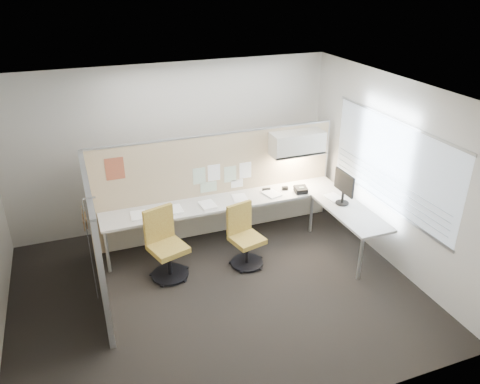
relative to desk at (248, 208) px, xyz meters
name	(u,v)px	position (x,y,z in m)	size (l,w,h in m)	color
floor	(216,291)	(-0.93, -1.13, -0.61)	(5.50, 4.50, 0.01)	black
ceiling	(211,95)	(-0.93, -1.13, 2.20)	(5.50, 4.50, 0.01)	white
wall_back	(173,147)	(-0.93, 1.12, 0.80)	(5.50, 0.02, 2.80)	beige
wall_front	(291,312)	(-0.93, -3.38, 0.80)	(5.50, 0.02, 2.80)	beige
wall_right	(391,173)	(1.82, -1.13, 0.80)	(0.02, 4.50, 2.80)	beige
window_pane	(391,164)	(1.79, -1.13, 0.95)	(0.01, 2.80, 1.30)	#95A1AD
partition_back	(217,185)	(-0.38, 0.47, 0.27)	(4.10, 0.06, 1.75)	tan
partition_left	(95,241)	(-2.43, -0.63, 0.27)	(0.06, 2.20, 1.75)	tan
desk	(248,208)	(0.00, 0.00, 0.00)	(4.00, 2.07, 0.73)	beige
overhead_bin	(297,143)	(0.97, 0.26, 0.91)	(0.90, 0.36, 0.38)	beige
task_light_strip	(296,155)	(0.97, 0.26, 0.70)	(0.60, 0.06, 0.02)	#FFEABF
pinned_papers	(222,176)	(-0.30, 0.44, 0.43)	(1.01, 0.00, 0.47)	#8CBF8C
poster	(115,169)	(-1.98, 0.44, 0.82)	(0.28, 0.00, 0.35)	#ED4E1D
chair_left	(165,246)	(-1.48, -0.47, -0.12)	(0.61, 0.62, 1.04)	black
chair_right	(244,238)	(-0.29, -0.59, -0.16)	(0.54, 0.55, 0.95)	black
monitor	(344,186)	(1.37, -0.61, 0.44)	(0.21, 0.51, 0.54)	black
phone	(300,190)	(0.94, -0.01, 0.18)	(0.23, 0.22, 0.12)	black
stapler	(266,190)	(0.42, 0.25, 0.15)	(0.14, 0.04, 0.05)	black
tape_dispenser	(285,188)	(0.74, 0.18, 0.16)	(0.10, 0.06, 0.06)	black
coat_hook	(86,227)	(-2.51, -1.20, 0.82)	(0.18, 0.45, 1.34)	silver
paper_stack_0	(138,216)	(-1.75, 0.11, 0.14)	(0.23, 0.30, 0.03)	white
paper_stack_1	(174,210)	(-1.19, 0.12, 0.14)	(0.23, 0.30, 0.02)	white
paper_stack_2	(208,205)	(-0.67, 0.04, 0.15)	(0.23, 0.30, 0.05)	white
paper_stack_3	(240,198)	(-0.09, 0.14, 0.14)	(0.23, 0.30, 0.02)	white
paper_stack_4	(272,194)	(0.46, 0.09, 0.14)	(0.23, 0.30, 0.02)	white
paper_stack_5	(334,198)	(1.35, -0.39, 0.14)	(0.23, 0.30, 0.02)	white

